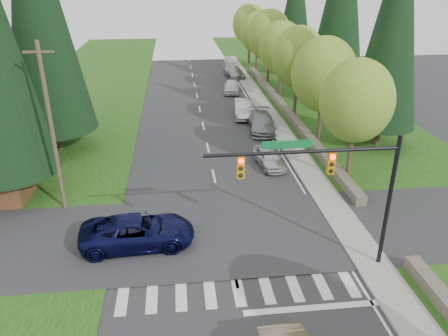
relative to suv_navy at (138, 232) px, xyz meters
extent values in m
cube|color=#144111|center=(17.74, 12.52, -0.79)|extent=(14.00, 110.00, 0.06)
cube|color=#144111|center=(-8.26, 12.52, -0.79)|extent=(14.00, 110.00, 0.06)
cube|color=#28282B|center=(4.74, 0.52, -0.82)|extent=(120.00, 8.00, 0.10)
cube|color=gray|center=(11.64, 14.52, -0.76)|extent=(1.80, 80.00, 0.13)
cube|color=gray|center=(10.79, 14.52, -0.76)|extent=(0.20, 80.00, 0.13)
cube|color=#4C4438|center=(13.34, 22.52, -0.47)|extent=(0.70, 40.00, 0.70)
cylinder|color=black|center=(11.94, -2.98, 2.58)|extent=(0.20, 0.20, 6.80)
cylinder|color=black|center=(7.64, -2.98, 5.38)|extent=(8.60, 0.16, 0.16)
cube|color=#0C662D|center=(6.94, -2.93, 5.73)|extent=(2.20, 0.04, 0.35)
cube|color=#BF8C0C|center=(8.94, -2.98, 4.78)|extent=(0.32, 0.24, 1.00)
sphere|color=#FF0C05|center=(8.94, -3.12, 5.13)|extent=(0.22, 0.22, 0.22)
cube|color=#BF8C0C|center=(4.94, -2.98, 4.78)|extent=(0.32, 0.24, 1.00)
sphere|color=#FF0C05|center=(4.94, -3.12, 5.13)|extent=(0.22, 0.22, 0.22)
cylinder|color=#473828|center=(-4.76, 4.52, 4.18)|extent=(0.24, 0.24, 10.00)
cube|color=#473828|center=(-4.76, 4.52, 8.58)|extent=(1.60, 0.10, 0.12)
cylinder|color=#38281C|center=(13.94, 6.52, 1.56)|extent=(0.32, 0.32, 4.76)
ellipsoid|color=#557F22|center=(13.94, 6.52, 4.79)|extent=(4.80, 4.80, 5.52)
cylinder|color=#38281C|center=(14.04, 13.52, 1.64)|extent=(0.32, 0.32, 4.93)
ellipsoid|color=#557F22|center=(14.04, 13.52, 4.99)|extent=(5.20, 5.20, 5.98)
cylinder|color=#38281C|center=(13.84, 20.52, 1.70)|extent=(0.32, 0.32, 5.04)
ellipsoid|color=#557F22|center=(13.84, 20.52, 5.12)|extent=(5.00, 5.00, 5.75)
cylinder|color=#38281C|center=(13.94, 27.52, 1.59)|extent=(0.32, 0.32, 4.82)
ellipsoid|color=#557F22|center=(13.94, 27.52, 4.85)|extent=(5.00, 5.00, 5.75)
cylinder|color=#38281C|center=(14.04, 34.52, 1.75)|extent=(0.32, 0.32, 5.15)
ellipsoid|color=#557F22|center=(14.04, 34.52, 5.25)|extent=(5.40, 5.40, 6.21)
cylinder|color=#38281C|center=(13.84, 41.52, 1.53)|extent=(0.32, 0.32, 4.70)
ellipsoid|color=#557F22|center=(13.84, 41.52, 4.72)|extent=(4.80, 4.80, 5.52)
cylinder|color=#38281C|center=(13.94, 48.52, 1.67)|extent=(0.32, 0.32, 4.98)
ellipsoid|color=#557F22|center=(13.94, 48.52, 5.05)|extent=(5.20, 5.20, 5.98)
cylinder|color=#38281C|center=(-8.26, 6.52, 0.18)|extent=(0.50, 0.50, 2.00)
cylinder|color=#38281C|center=(-7.26, 14.52, 0.18)|extent=(0.50, 0.50, 2.00)
cone|color=black|center=(-7.26, 14.52, 10.48)|extent=(6.46, 6.46, 19.00)
cylinder|color=#38281C|center=(-9.26, 20.52, 0.18)|extent=(0.50, 0.50, 2.00)
cone|color=black|center=(-9.26, 20.52, 9.48)|extent=(5.78, 5.78, 17.00)
cylinder|color=#38281C|center=(18.74, 12.52, 0.18)|extent=(0.50, 0.50, 2.00)
cone|color=black|center=(18.74, 12.52, 8.98)|extent=(5.44, 5.44, 16.00)
cylinder|color=#38281C|center=(19.74, 26.52, 0.18)|extent=(0.50, 0.50, 2.00)
cylinder|color=#38281C|center=(18.74, 40.52, 0.18)|extent=(0.50, 0.50, 2.00)
cone|color=black|center=(18.74, 40.52, 8.48)|extent=(5.10, 5.10, 15.00)
imported|color=#0B0D37|center=(0.00, 0.00, 0.00)|extent=(6.05, 3.05, 1.64)
imported|color=silver|center=(8.95, 9.30, -0.15)|extent=(2.10, 4.12, 1.34)
imported|color=gray|center=(9.92, 17.08, -0.04)|extent=(2.71, 5.60, 1.57)
imported|color=silver|center=(8.94, 21.52, -0.01)|extent=(2.25, 5.10, 1.63)
imported|color=white|center=(8.94, 30.86, -0.09)|extent=(2.28, 4.49, 1.46)
imported|color=#9E9EA3|center=(10.34, 38.99, -0.08)|extent=(2.70, 5.30, 1.47)
camera|label=1|loc=(2.33, -19.82, 12.47)|focal=35.00mm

